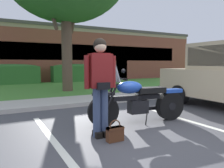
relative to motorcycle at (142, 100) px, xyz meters
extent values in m
plane|color=#424247|center=(-0.46, -0.93, -0.49)|extent=(140.00, 140.00, 0.00)
cube|color=#B7B2A8|center=(-0.46, 2.36, -0.43)|extent=(60.00, 0.20, 0.12)
cube|color=#B7B2A8|center=(-0.46, 3.21, -0.45)|extent=(60.00, 1.50, 0.08)
cube|color=#478433|center=(-0.46, 7.31, -0.46)|extent=(60.00, 6.69, 0.06)
cube|color=silver|center=(-1.95, -0.73, -0.49)|extent=(0.13, 4.40, 0.01)
cube|color=silver|center=(1.00, -0.73, -0.49)|extent=(0.13, 4.40, 0.01)
cylinder|color=black|center=(-0.87, 0.09, -0.17)|extent=(0.65, 0.17, 0.64)
cylinder|color=black|center=(-0.87, 0.09, -0.17)|extent=(0.19, 0.14, 0.18)
cylinder|color=black|center=(0.72, -0.08, -0.17)|extent=(0.66, 0.25, 0.64)
cylinder|color=black|center=(0.72, -0.08, -0.17)|extent=(0.20, 0.22, 0.18)
cube|color=black|center=(-0.87, 0.09, 0.18)|extent=(0.45, 0.19, 0.06)
cube|color=blue|center=(0.77, -0.09, 0.17)|extent=(0.46, 0.25, 0.08)
cylinder|color=black|center=(-0.75, 0.00, 0.11)|extent=(0.31, 0.08, 0.58)
cylinder|color=black|center=(-0.73, 0.16, 0.11)|extent=(0.31, 0.08, 0.58)
sphere|color=black|center=(-0.70, 0.07, 0.37)|extent=(0.17, 0.17, 0.17)
cylinder|color=black|center=(-0.56, 0.06, 0.49)|extent=(0.11, 0.72, 0.03)
cylinder|color=black|center=(-0.60, -0.30, 0.49)|extent=(0.05, 0.10, 0.04)
cylinder|color=black|center=(-0.53, 0.42, 0.49)|extent=(0.05, 0.10, 0.04)
sphere|color=black|center=(-0.62, -0.24, 0.65)|extent=(0.08, 0.08, 0.08)
sphere|color=black|center=(-0.55, 0.36, 0.65)|extent=(0.08, 0.08, 0.08)
cube|color=#B2BCC6|center=(-0.64, 0.07, 0.59)|extent=(0.18, 0.37, 0.35)
cube|color=black|center=(-0.13, 0.01, 0.07)|extent=(1.10, 0.22, 0.10)
ellipsoid|color=blue|center=(-0.30, 0.03, 0.29)|extent=(0.59, 0.38, 0.26)
cube|color=black|center=(0.20, -0.03, 0.21)|extent=(0.67, 0.35, 0.12)
cube|color=black|center=(-0.10, 0.01, -0.13)|extent=(0.42, 0.28, 0.28)
cylinder|color=black|center=(-0.13, 0.01, 0.03)|extent=(0.19, 0.14, 0.21)
cylinder|color=black|center=(-0.07, 0.00, 0.03)|extent=(0.19, 0.14, 0.21)
cylinder|color=black|center=(0.28, 0.11, -0.23)|extent=(0.61, 0.15, 0.08)
cylinder|color=black|center=(0.48, 0.08, -0.23)|extent=(0.61, 0.15, 0.08)
cylinder|color=black|center=(0.00, -0.17, -0.34)|extent=(0.13, 0.11, 0.30)
cube|color=black|center=(-1.09, -0.40, -0.44)|extent=(0.13, 0.25, 0.10)
cube|color=black|center=(-1.23, -0.39, -0.44)|extent=(0.13, 0.25, 0.10)
cylinder|color=#3D4C70|center=(-1.09, -0.38, -0.06)|extent=(0.14, 0.14, 0.86)
cylinder|color=#3D4C70|center=(-1.23, -0.37, -0.06)|extent=(0.14, 0.14, 0.86)
cube|color=maroon|center=(-1.16, -0.38, 0.66)|extent=(0.39, 0.25, 0.58)
cube|color=maroon|center=(-1.16, -0.38, 0.93)|extent=(0.31, 0.22, 0.06)
sphere|color=beige|center=(-1.16, -0.38, 1.07)|extent=(0.21, 0.21, 0.21)
sphere|color=black|center=(-1.16, -0.36, 1.10)|extent=(0.23, 0.23, 0.23)
cube|color=black|center=(-1.17, -0.51, 0.41)|extent=(0.23, 0.12, 0.12)
cylinder|color=maroon|center=(-0.92, -0.39, 0.64)|extent=(0.09, 0.09, 0.56)
cylinder|color=maroon|center=(-1.40, -0.36, 0.64)|extent=(0.09, 0.09, 0.56)
cube|color=#562D19|center=(-1.06, -0.72, -0.37)|extent=(0.28, 0.12, 0.24)
cube|color=#562D19|center=(-1.06, -0.72, -0.27)|extent=(0.28, 0.13, 0.04)
torus|color=#562D19|center=(-1.06, -0.72, -0.23)|extent=(0.20, 0.02, 0.20)
cube|color=black|center=(3.18, 0.77, 0.95)|extent=(1.56, 0.28, 0.51)
cube|color=black|center=(3.21, 2.08, -0.09)|extent=(1.90, 0.15, 0.20)
cylinder|color=black|center=(2.30, 1.17, -0.19)|extent=(0.25, 0.61, 0.60)
cylinder|color=black|center=(4.08, 1.13, -0.19)|extent=(0.25, 0.61, 0.60)
cylinder|color=brown|center=(0.10, 5.69, 1.17)|extent=(0.45, 0.45, 3.32)
cylinder|color=brown|center=(0.42, 5.69, 2.70)|extent=(0.16, 0.78, 1.14)
cylinder|color=brown|center=(-0.49, 5.69, 2.76)|extent=(0.16, 1.29, 1.28)
cube|color=#336B2D|center=(-1.90, 10.49, 0.06)|extent=(3.30, 0.90, 1.10)
ellipsoid|color=#336B2D|center=(-1.90, 10.49, 0.61)|extent=(3.13, 0.84, 0.28)
cube|color=#336B2D|center=(2.24, 10.49, 0.06)|extent=(3.40, 0.90, 1.10)
ellipsoid|color=#336B2D|center=(2.24, 10.49, 0.61)|extent=(3.23, 0.84, 0.28)
cube|color=brown|center=(1.42, 16.14, 1.37)|extent=(23.21, 10.35, 3.73)
cube|color=#998466|center=(1.42, 11.01, 3.12)|extent=(23.21, 0.10, 0.24)
cube|color=#4C4742|center=(1.42, 16.14, 3.34)|extent=(23.45, 10.45, 0.20)
cube|color=#1E282D|center=(1.42, 11.00, 1.56)|extent=(19.73, 0.06, 1.10)
cube|color=brown|center=(1.42, 10.99, 1.56)|extent=(0.08, 0.04, 1.20)
cube|color=brown|center=(5.36, 10.99, 1.56)|extent=(0.08, 0.04, 1.20)
cube|color=brown|center=(9.31, 10.99, 1.56)|extent=(0.08, 0.04, 1.20)
cube|color=#473323|center=(6.06, 11.01, 0.56)|extent=(1.00, 0.08, 2.10)
camera|label=1|loc=(-2.77, -3.78, 0.79)|focal=35.17mm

